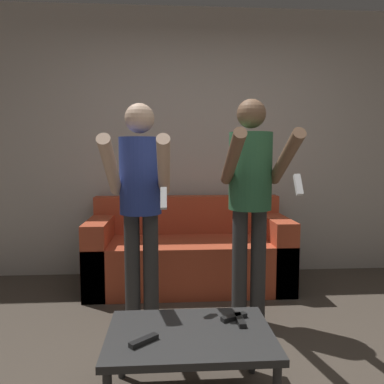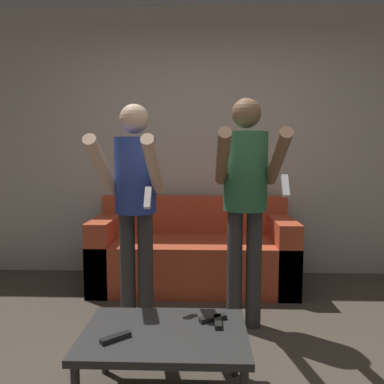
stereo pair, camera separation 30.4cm
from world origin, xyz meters
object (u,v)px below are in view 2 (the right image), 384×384
person_standing_left (135,193)px  remote_mid (218,322)px  person_standing_right (246,189)px  coffee_table (165,339)px  remote_near (116,338)px  couch (194,255)px  remote_far (213,319)px

person_standing_left → remote_mid: 1.10m
person_standing_right → person_standing_left: bearing=-179.8°
coffee_table → remote_near: size_ratio=5.94×
couch → person_standing_right: size_ratio=1.13×
person_standing_right → remote_far: bearing=-108.8°
remote_near → remote_mid: (0.49, 0.19, 0.00)m
couch → remote_far: couch is taller
person_standing_left → remote_near: bearing=-85.5°
remote_far → coffee_table: bearing=-152.2°
person_standing_right → remote_mid: (-0.21, -0.74, -0.62)m
person_standing_left → remote_mid: bearing=-52.7°
couch → coffee_table: 1.70m
remote_near → remote_mid: bearing=20.9°
person_standing_right → remote_far: (-0.24, -0.70, -0.62)m
person_standing_left → remote_far: size_ratio=10.52×
person_standing_right → remote_far: 0.97m
person_standing_right → couch: bearing=114.1°
couch → remote_mid: 1.62m
remote_mid → coffee_table: bearing=-160.9°
person_standing_left → person_standing_right: bearing=0.2°
person_standing_left → remote_far: 1.06m
remote_near → remote_far: same height
person_standing_left → remote_mid: person_standing_left is taller
couch → person_standing_right: 1.19m
coffee_table → remote_far: (0.24, 0.13, 0.05)m
couch → coffee_table: bearing=-93.2°
coffee_table → couch: bearing=86.8°
person_standing_right → remote_mid: bearing=-106.2°
person_standing_right → remote_near: bearing=-127.2°
person_standing_left → couch: bearing=66.0°
coffee_table → remote_mid: bearing=19.1°
coffee_table → remote_far: size_ratio=5.41×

